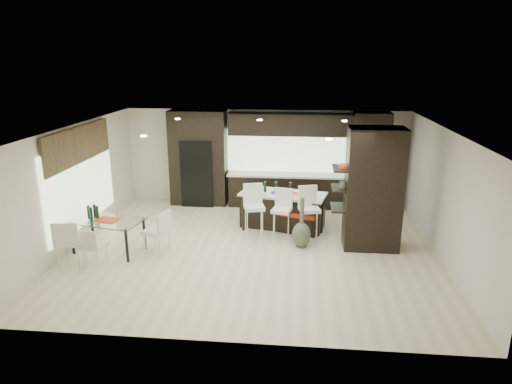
# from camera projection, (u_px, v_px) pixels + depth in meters

# --- Properties ---
(ground) EXTENTS (8.00, 8.00, 0.00)m
(ground) POSITION_uv_depth(u_px,v_px,m) (253.00, 249.00, 10.21)
(ground) COLOR beige
(ground) RESTS_ON ground
(back_wall) EXTENTS (8.00, 0.02, 2.70)m
(back_wall) POSITION_uv_depth(u_px,v_px,m) (266.00, 157.00, 13.16)
(back_wall) COLOR silver
(back_wall) RESTS_ON ground
(left_wall) EXTENTS (0.02, 7.00, 2.70)m
(left_wall) POSITION_uv_depth(u_px,v_px,m) (76.00, 186.00, 10.19)
(left_wall) COLOR silver
(left_wall) RESTS_ON ground
(right_wall) EXTENTS (0.02, 7.00, 2.70)m
(right_wall) POSITION_uv_depth(u_px,v_px,m) (445.00, 196.00, 9.45)
(right_wall) COLOR silver
(right_wall) RESTS_ON ground
(ceiling) EXTENTS (8.00, 7.00, 0.02)m
(ceiling) POSITION_uv_depth(u_px,v_px,m) (253.00, 129.00, 9.44)
(ceiling) COLOR white
(ceiling) RESTS_ON ground
(window_left) EXTENTS (0.04, 3.20, 1.90)m
(window_left) POSITION_uv_depth(u_px,v_px,m) (81.00, 184.00, 10.38)
(window_left) COLOR #B2D199
(window_left) RESTS_ON left_wall
(window_back) EXTENTS (3.40, 0.04, 1.20)m
(window_back) POSITION_uv_depth(u_px,v_px,m) (287.00, 151.00, 13.01)
(window_back) COLOR #B2D199
(window_back) RESTS_ON back_wall
(stone_accent) EXTENTS (0.08, 3.00, 0.80)m
(stone_accent) POSITION_uv_depth(u_px,v_px,m) (78.00, 145.00, 10.12)
(stone_accent) COLOR brown
(stone_accent) RESTS_ON left_wall
(ceiling_spots) EXTENTS (4.00, 3.00, 0.02)m
(ceiling_spots) POSITION_uv_depth(u_px,v_px,m) (254.00, 128.00, 9.68)
(ceiling_spots) COLOR white
(ceiling_spots) RESTS_ON ceiling
(back_cabinetry) EXTENTS (6.80, 0.68, 2.70)m
(back_cabinetry) POSITION_uv_depth(u_px,v_px,m) (283.00, 160.00, 12.80)
(back_cabinetry) COLOR black
(back_cabinetry) RESTS_ON ground
(refrigerator) EXTENTS (0.90, 0.68, 1.90)m
(refrigerator) POSITION_uv_depth(u_px,v_px,m) (199.00, 172.00, 13.09)
(refrigerator) COLOR black
(refrigerator) RESTS_ON ground
(partition_column) EXTENTS (1.20, 0.80, 2.70)m
(partition_column) POSITION_uv_depth(u_px,v_px,m) (373.00, 189.00, 9.96)
(partition_column) COLOR black
(partition_column) RESTS_ON ground
(kitchen_island) EXTENTS (2.23, 1.33, 0.87)m
(kitchen_island) POSITION_uv_depth(u_px,v_px,m) (283.00, 210.00, 11.44)
(kitchen_island) COLOR black
(kitchen_island) RESTS_ON ground
(stool_left) EXTENTS (0.56, 0.56, 1.03)m
(stool_left) POSITION_uv_depth(u_px,v_px,m) (254.00, 217.00, 10.73)
(stool_left) COLOR white
(stool_left) RESTS_ON ground
(stool_mid) EXTENTS (0.50, 0.50, 0.95)m
(stool_mid) POSITION_uv_depth(u_px,v_px,m) (281.00, 219.00, 10.70)
(stool_mid) COLOR white
(stool_mid) RESTS_ON ground
(stool_right) EXTENTS (0.54, 0.54, 1.01)m
(stool_right) POSITION_uv_depth(u_px,v_px,m) (309.00, 219.00, 10.62)
(stool_right) COLOR white
(stool_right) RESTS_ON ground
(bench) EXTENTS (1.49, 0.97, 0.54)m
(bench) POSITION_uv_depth(u_px,v_px,m) (291.00, 220.00, 11.23)
(bench) COLOR black
(bench) RESTS_ON ground
(floor_vase) EXTENTS (0.52, 0.52, 1.16)m
(floor_vase) POSITION_uv_depth(u_px,v_px,m) (302.00, 223.00, 10.16)
(floor_vase) COLOR #464D37
(floor_vase) RESTS_ON ground
(dining_table) EXTENTS (1.66, 1.15, 0.73)m
(dining_table) POSITION_uv_depth(u_px,v_px,m) (109.00, 236.00, 9.97)
(dining_table) COLOR white
(dining_table) RESTS_ON ground
(chair_near) EXTENTS (0.47, 0.47, 0.77)m
(chair_near) POSITION_uv_depth(u_px,v_px,m) (94.00, 248.00, 9.29)
(chair_near) COLOR white
(chair_near) RESTS_ON ground
(chair_far) EXTENTS (0.57, 0.57, 0.93)m
(chair_far) POSITION_uv_depth(u_px,v_px,m) (71.00, 244.00, 9.27)
(chair_far) COLOR white
(chair_far) RESTS_ON ground
(chair_end) EXTENTS (0.60, 0.60, 0.90)m
(chair_end) POSITION_uv_depth(u_px,v_px,m) (157.00, 234.00, 9.85)
(chair_end) COLOR white
(chair_end) RESTS_ON ground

